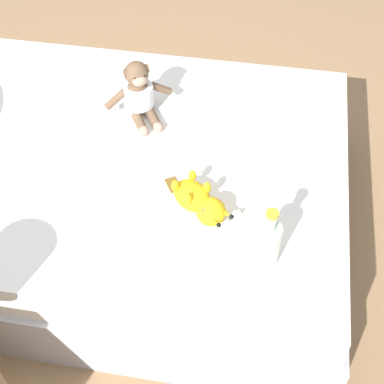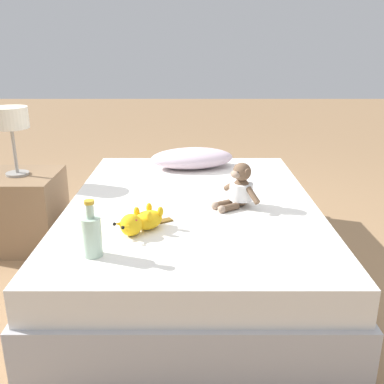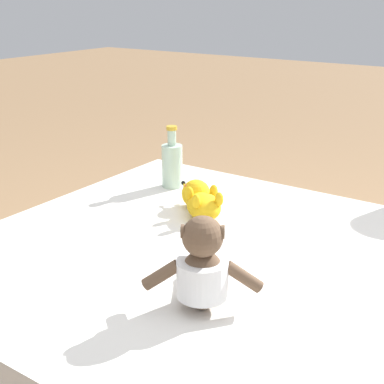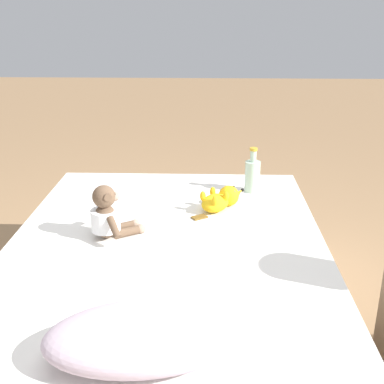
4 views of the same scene
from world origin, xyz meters
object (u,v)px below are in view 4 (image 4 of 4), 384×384
(pillow, at_px, (147,336))
(glass_bottle, at_px, (252,175))
(plush_yellow_creature, at_px, (221,199))
(plush_monkey, at_px, (108,216))
(bed, at_px, (167,292))

(pillow, height_order, glass_bottle, glass_bottle)
(pillow, height_order, plush_yellow_creature, pillow)
(plush_monkey, relative_size, plush_yellow_creature, 0.93)
(bed, height_order, glass_bottle, glass_bottle)
(plush_monkey, xyz_separation_m, plush_yellow_creature, (-0.48, -0.32, -0.05))
(bed, relative_size, plush_yellow_creature, 6.79)
(plush_yellow_creature, distance_m, glass_bottle, 0.30)
(plush_monkey, bearing_deg, glass_bottle, -138.92)
(bed, distance_m, pillow, 0.72)
(plush_monkey, distance_m, glass_bottle, 0.86)
(bed, height_order, pillow, pillow)
(plush_yellow_creature, bearing_deg, pillow, 77.99)
(bed, bearing_deg, glass_bottle, -121.76)
(plush_yellow_creature, xyz_separation_m, glass_bottle, (-0.17, -0.24, 0.04))
(bed, xyz_separation_m, glass_bottle, (-0.40, -0.65, 0.31))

